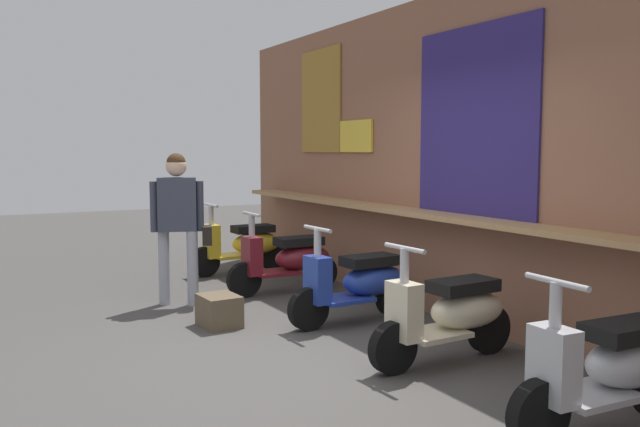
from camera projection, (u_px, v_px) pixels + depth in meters
ground_plane at (292, 358)px, 5.39m from camera, size 27.92×27.92×0.00m
market_stall_facade at (485, 158)px, 6.19m from camera, size 9.97×0.61×3.22m
scooter_yellow at (245, 245)px, 9.05m from camera, size 0.46×1.40×0.97m
scooter_maroon at (290, 260)px, 7.83m from camera, size 0.46×1.40×0.97m
scooter_blue at (360, 283)px, 6.47m from camera, size 0.47×1.40×0.97m
scooter_cream at (452, 313)px, 5.27m from camera, size 0.47×1.40×0.97m
scooter_silver at (613, 367)px, 3.97m from camera, size 0.47×1.40×0.97m
shopper_with_handbag at (179, 214)px, 7.13m from camera, size 0.38×0.66×1.65m
merchandise_crate at (219, 311)px, 6.33m from camera, size 0.43×0.36×0.30m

